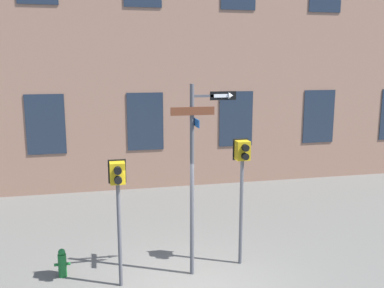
{
  "coord_description": "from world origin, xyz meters",
  "views": [
    {
      "loc": [
        -1.67,
        -7.67,
        4.57
      ],
      "look_at": [
        0.22,
        0.87,
        2.92
      ],
      "focal_mm": 40.0,
      "sensor_mm": 36.0,
      "label": 1
    }
  ],
  "objects_px": {
    "pedestrian_signal_right": "(242,168)",
    "fire_hydrant": "(62,263)",
    "street_sign_pole": "(196,164)",
    "pedestrian_signal_left": "(118,189)"
  },
  "relations": [
    {
      "from": "street_sign_pole",
      "to": "pedestrian_signal_right",
      "type": "xyz_separation_m",
      "value": [
        1.12,
        0.25,
        -0.21
      ]
    },
    {
      "from": "street_sign_pole",
      "to": "pedestrian_signal_left",
      "type": "relative_size",
      "value": 1.56
    },
    {
      "from": "pedestrian_signal_right",
      "to": "fire_hydrant",
      "type": "relative_size",
      "value": 4.59
    },
    {
      "from": "street_sign_pole",
      "to": "pedestrian_signal_left",
      "type": "distance_m",
      "value": 1.7
    },
    {
      "from": "street_sign_pole",
      "to": "pedestrian_signal_left",
      "type": "xyz_separation_m",
      "value": [
        -1.64,
        -0.18,
        -0.39
      ]
    },
    {
      "from": "street_sign_pole",
      "to": "fire_hydrant",
      "type": "xyz_separation_m",
      "value": [
        -2.86,
        0.5,
        -2.18
      ]
    },
    {
      "from": "pedestrian_signal_right",
      "to": "fire_hydrant",
      "type": "bearing_deg",
      "value": 176.38
    },
    {
      "from": "street_sign_pole",
      "to": "pedestrian_signal_right",
      "type": "relative_size",
      "value": 1.43
    },
    {
      "from": "pedestrian_signal_left",
      "to": "fire_hydrant",
      "type": "relative_size",
      "value": 4.2
    },
    {
      "from": "pedestrian_signal_left",
      "to": "pedestrian_signal_right",
      "type": "height_order",
      "value": "pedestrian_signal_right"
    }
  ]
}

